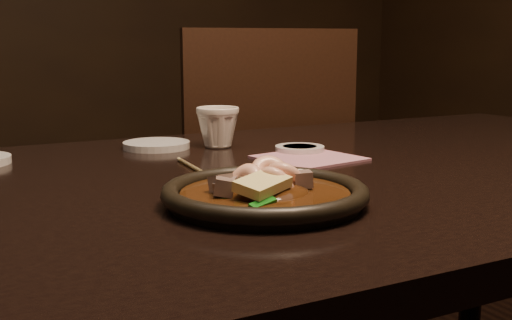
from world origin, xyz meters
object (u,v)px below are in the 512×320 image
plate (265,195)px  tea_cup (218,126)px  table (340,210)px  chair (255,197)px

plate → tea_cup: 0.45m
table → plate: size_ratio=6.30×
chair → tea_cup: chair is taller
plate → tea_cup: (0.13, 0.43, 0.03)m
plate → tea_cup: size_ratio=3.10×
table → tea_cup: bearing=111.6°
table → plate: (-0.24, -0.17, 0.09)m
chair → plate: chair is taller
chair → tea_cup: (-0.29, -0.40, 0.26)m
table → plate: 0.31m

